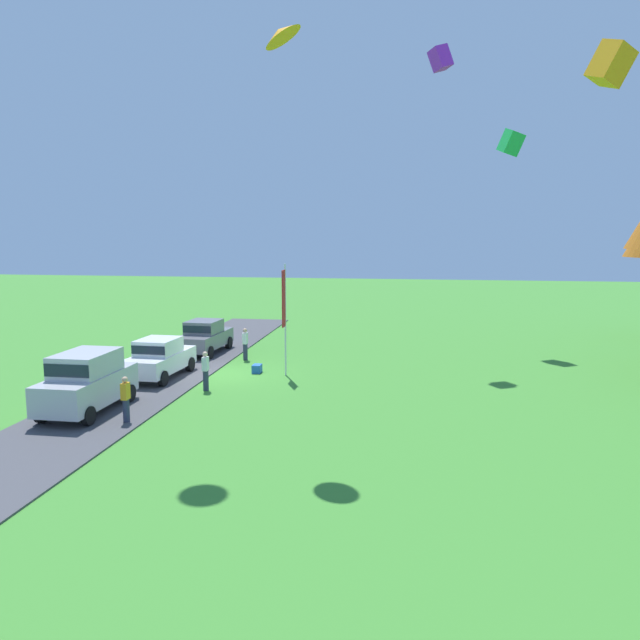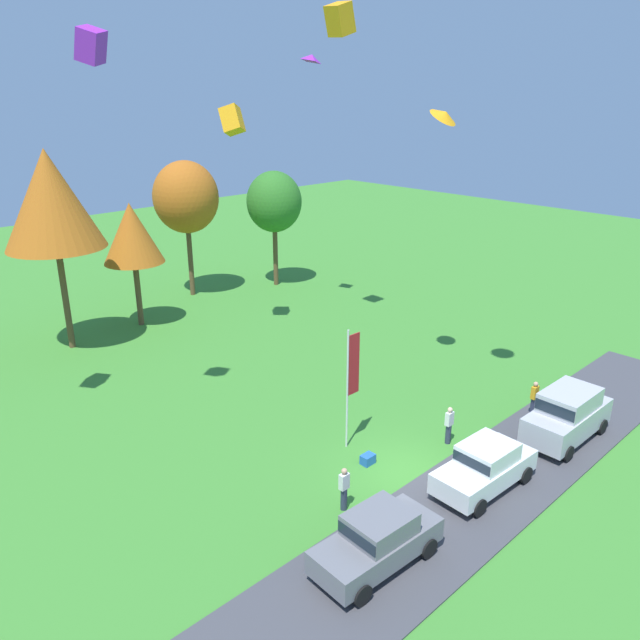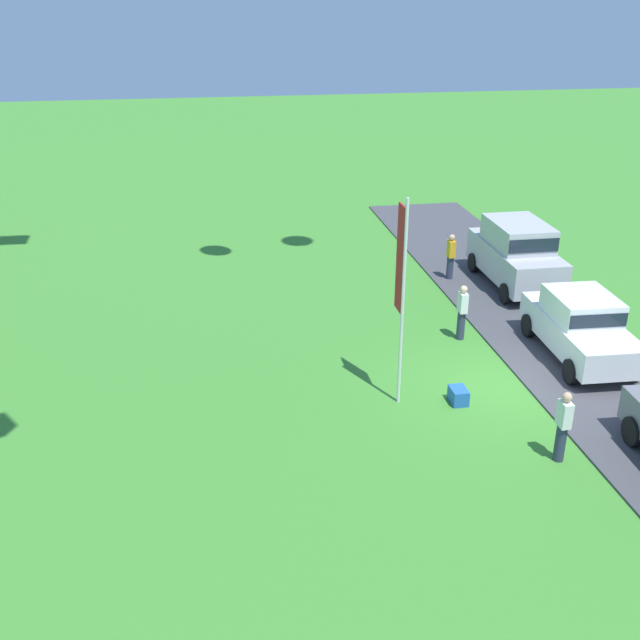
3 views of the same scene
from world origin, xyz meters
The scene contains 14 objects.
ground_plane centered at (0.00, 0.00, 0.00)m, with size 120.00×120.00×0.00m, color #3D842D.
pavement_strip centered at (0.00, -2.88, 0.03)m, with size 36.00×4.40×0.06m, color #424247.
car_sedan_mid_row centered at (-4.59, -2.67, 1.04)m, with size 4.49×2.14×1.84m.
car_sedan_by_flagpole centered at (1.35, -2.81, 1.04)m, with size 4.48×2.12×1.84m.
car_suv_near_entrance centered at (6.95, -3.29, 1.30)m, with size 4.63×2.10×2.28m.
person_on_lawn centered at (3.10, 0.03, 0.88)m, with size 0.36×0.24×1.71m.
person_beside_suv centered at (7.94, -1.28, 0.88)m, with size 0.36×0.24×1.71m.
person_watching_sky centered at (-3.32, 0.01, 0.88)m, with size 0.36×0.24×1.71m.
flag_banner centered at (0.02, 2.84, 3.36)m, with size 0.71×0.08×5.30m.
cooler_box centered at (-0.52, 1.36, 0.20)m, with size 0.56×0.40×0.40m, color blue.
kite_box_low_drifter centered at (3.94, 15.50, 12.66)m, with size 0.95×0.95×1.33m, color orange.
kite_box_mid_center centered at (-6.13, 9.90, 15.65)m, with size 0.80×0.80×1.11m, color purple.
kite_box_high_left centered at (-9.76, 14.11, 11.81)m, with size 0.92×0.92×1.28m, color green.
kite_delta_topmost centered at (7.48, 4.39, 13.13)m, with size 1.33×1.33×0.31m, color orange.
Camera 1 is at (28.22, 8.83, 6.87)m, focal length 35.00 mm.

